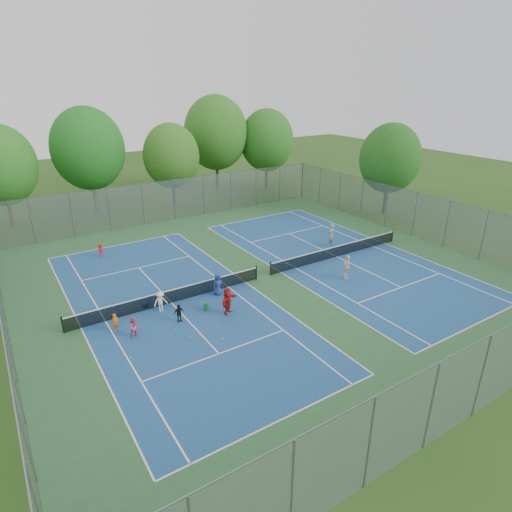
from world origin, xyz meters
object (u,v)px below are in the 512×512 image
at_px(net_right, 337,252).
at_px(ball_hopper, 205,306).
at_px(net_left, 171,297).
at_px(ball_crate, 145,305).
at_px(instructor, 331,235).

bearing_deg(net_right, ball_hopper, -171.23).
height_order(net_left, ball_hopper, net_left).
bearing_deg(net_right, ball_crate, 178.39).
xyz_separation_m(net_right, ball_crate, (-15.58, 0.44, -0.32)).
xyz_separation_m(net_right, ball_hopper, (-12.56, -1.94, -0.20)).
xyz_separation_m(ball_crate, instructor, (16.72, 1.64, 0.84)).
distance_m(net_left, instructor, 15.29).
relative_size(ball_hopper, instructor, 0.26).
bearing_deg(ball_hopper, net_right, 8.77).
xyz_separation_m(net_right, instructor, (1.14, 2.07, 0.52)).
distance_m(net_right, ball_crate, 15.59).
bearing_deg(ball_hopper, instructor, 16.33).
relative_size(ball_crate, ball_hopper, 0.61).
xyz_separation_m(ball_hopper, instructor, (13.70, 4.01, 0.72)).
relative_size(net_left, ball_hopper, 25.56).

